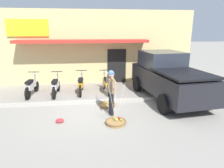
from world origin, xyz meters
TOP-DOWN VIEW (x-y plane):
  - ground_plane at (0.00, 0.00)m, footprint 90.00×90.00m
  - sidewalk_curb at (0.00, 0.70)m, footprint 20.00×0.24m
  - fruit_vendor at (0.45, -0.61)m, footprint 0.23×1.62m
  - fruit_basket_left_side at (0.39, 0.20)m, footprint 0.71×0.71m
  - fruit_basket_right_side at (0.51, -1.42)m, footprint 0.71×0.71m
  - motorcycle_nearest_shop at (-3.11, 2.04)m, footprint 0.54×1.82m
  - motorcycle_second_in_row at (-1.96, 1.97)m, footprint 0.54×1.82m
  - motorcycle_third_in_row at (-0.75, 2.14)m, footprint 0.54×1.82m
  - motorcycle_end_of_row at (0.51, 2.09)m, footprint 0.54×1.82m
  - parked_truck at (3.23, 0.93)m, footprint 2.54×4.88m
  - storefront_building at (-0.63, 6.53)m, footprint 13.00×6.00m
  - plastic_litter_bag at (-1.39, -1.08)m, footprint 0.28×0.22m

SIDE VIEW (x-z plane):
  - ground_plane at x=0.00m, z-range 0.00..0.00m
  - sidewalk_curb at x=0.00m, z-range 0.00..0.10m
  - plastic_litter_bag at x=-1.39m, z-range 0.00..0.14m
  - fruit_basket_left_side at x=0.39m, z-range -0.65..0.80m
  - fruit_basket_right_side at x=0.51m, z-range -0.65..0.80m
  - motorcycle_nearest_shop at x=-3.11m, z-range -0.09..1.00m
  - motorcycle_second_in_row at x=-1.96m, z-range -0.09..1.00m
  - motorcycle_third_in_row at x=-0.75m, z-range -0.09..1.00m
  - motorcycle_end_of_row at x=0.51m, z-range -0.09..1.00m
  - fruit_vendor at x=0.45m, z-range 0.13..1.82m
  - parked_truck at x=3.23m, z-range -0.02..2.08m
  - storefront_building at x=-0.63m, z-range 0.00..4.20m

